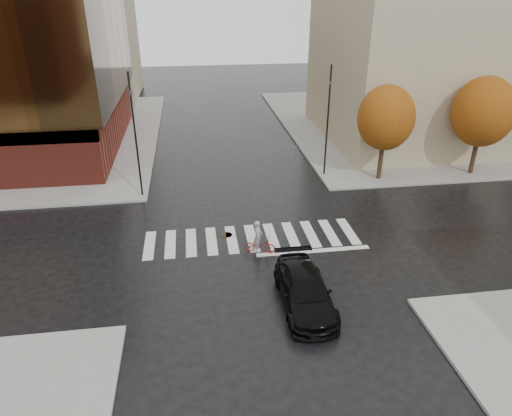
{
  "coord_description": "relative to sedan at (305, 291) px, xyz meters",
  "views": [
    {
      "loc": [
        -2.85,
        -20.98,
        12.52
      ],
      "look_at": [
        0.18,
        0.14,
        2.0
      ],
      "focal_mm": 32.0,
      "sensor_mm": 36.0,
      "label": 1
    }
  ],
  "objects": [
    {
      "name": "fire_hydrant",
      "position": [
        -11.47,
        15.53,
        -0.22
      ],
      "size": [
        0.24,
        0.24,
        0.67
      ],
      "color": "yellow",
      "rests_on": "sidewalk_nw"
    },
    {
      "name": "traffic_light_ne",
      "position": [
        4.94,
        14.27,
        3.81
      ],
      "size": [
        0.22,
        0.24,
        7.65
      ],
      "rotation": [
        0.0,
        0.0,
        2.74
      ],
      "color": "black",
      "rests_on": "sidewalk_ne"
    },
    {
      "name": "ground",
      "position": [
        -1.47,
        5.53,
        -0.74
      ],
      "size": [
        120.0,
        120.0,
        0.0
      ],
      "primitive_type": "plane",
      "color": "black",
      "rests_on": "ground"
    },
    {
      "name": "tree_ne_b",
      "position": [
        15.53,
        12.93,
        3.88
      ],
      "size": [
        4.2,
        4.2,
        6.89
      ],
      "color": "black",
      "rests_on": "sidewalk_ne"
    },
    {
      "name": "sidewalk_ne",
      "position": [
        19.53,
        26.53,
        -0.66
      ],
      "size": [
        30.0,
        30.0,
        0.15
      ],
      "primitive_type": "cube",
      "color": "gray",
      "rests_on": "ground"
    },
    {
      "name": "cyclist",
      "position": [
        -1.28,
        4.53,
        -0.12
      ],
      "size": [
        1.69,
        0.98,
        1.82
      ],
      "rotation": [
        0.0,
        0.0,
        1.29
      ],
      "color": "maroon",
      "rests_on": "ground"
    },
    {
      "name": "tree_ne_a",
      "position": [
        8.53,
        12.93,
        3.72
      ],
      "size": [
        3.8,
        3.8,
        6.5
      ],
      "color": "black",
      "rests_on": "sidewalk_ne"
    },
    {
      "name": "building_ne_tan",
      "position": [
        15.53,
        22.53,
        8.41
      ],
      "size": [
        16.0,
        16.0,
        18.0
      ],
      "primitive_type": "cube",
      "color": "tan",
      "rests_on": "sidewalk_ne"
    },
    {
      "name": "building_nw_far",
      "position": [
        -17.47,
        42.53,
        9.41
      ],
      "size": [
        14.0,
        12.0,
        20.0
      ],
      "primitive_type": "cube",
      "color": "tan",
      "rests_on": "sidewalk_nw"
    },
    {
      "name": "manhole",
      "position": [
        -2.81,
        6.56,
        -0.73
      ],
      "size": [
        0.8,
        0.8,
        0.01
      ],
      "primitive_type": "cylinder",
      "rotation": [
        0.0,
        0.0,
        0.31
      ],
      "color": "#3E2C16",
      "rests_on": "ground"
    },
    {
      "name": "traffic_light_nw",
      "position": [
        -7.81,
        12.39,
        3.94
      ],
      "size": [
        0.23,
        0.2,
        7.83
      ],
      "rotation": [
        0.0,
        0.0,
        -1.78
      ],
      "color": "black",
      "rests_on": "sidewalk_nw"
    },
    {
      "name": "crosswalk",
      "position": [
        -1.47,
        6.03,
        -0.73
      ],
      "size": [
        12.0,
        3.0,
        0.01
      ],
      "primitive_type": "cube",
      "color": "silver",
      "rests_on": "ground"
    },
    {
      "name": "sedan",
      "position": [
        0.0,
        0.0,
        0.0
      ],
      "size": [
        2.08,
        5.09,
        1.47
      ],
      "primitive_type": "imported",
      "rotation": [
        0.0,
        0.0,
        -0.0
      ],
      "color": "black",
      "rests_on": "ground"
    }
  ]
}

